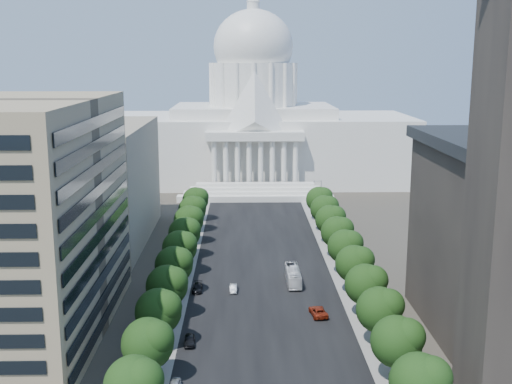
{
  "coord_description": "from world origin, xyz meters",
  "views": [
    {
      "loc": [
        -4.19,
        -62.08,
        46.22
      ],
      "look_at": [
        -1.19,
        80.53,
        16.68
      ],
      "focal_mm": 45.0,
      "sensor_mm": 36.0,
      "label": 1
    }
  ],
  "objects": [
    {
      "name": "car_red",
      "position": [
        9.57,
        48.48,
        0.8
      ],
      "size": [
        3.4,
        6.08,
        1.61
      ],
      "primitive_type": "imported",
      "rotation": [
        0.0,
        0.0,
        3.27
      ],
      "color": "maroon",
      "rests_on": "ground"
    },
    {
      "name": "tree_l_f",
      "position": [
        -17.66,
        71.81,
        6.45
      ],
      "size": [
        7.79,
        7.6,
        9.97
      ],
      "color": "#33261C",
      "rests_on": "ground"
    },
    {
      "name": "tree_r_g",
      "position": [
        18.34,
        83.81,
        6.45
      ],
      "size": [
        7.79,
        7.6,
        9.97
      ],
      "color": "#33261C",
      "rests_on": "ground"
    },
    {
      "name": "tree_r_f",
      "position": [
        18.34,
        71.81,
        6.45
      ],
      "size": [
        7.79,
        7.6,
        9.97
      ],
      "color": "#33261C",
      "rests_on": "ground"
    },
    {
      "name": "city_bus",
      "position": [
        6.33,
        66.32,
        1.6
      ],
      "size": [
        2.82,
        11.55,
        3.21
      ],
      "primitive_type": "imported",
      "rotation": [
        0.0,
        0.0,
        0.01
      ],
      "color": "silver",
      "rests_on": "ground"
    },
    {
      "name": "tree_r_a",
      "position": [
        18.34,
        11.81,
        6.45
      ],
      "size": [
        7.79,
        7.6,
        9.97
      ],
      "color": "#33261C",
      "rests_on": "ground"
    },
    {
      "name": "streetlight_c",
      "position": [
        19.9,
        60.0,
        5.82
      ],
      "size": [
        2.61,
        0.44,
        9.0
      ],
      "color": "gray",
      "rests_on": "ground"
    },
    {
      "name": "tree_l_c",
      "position": [
        -17.66,
        35.81,
        6.45
      ],
      "size": [
        7.79,
        7.6,
        9.97
      ],
      "color": "#33261C",
      "rests_on": "ground"
    },
    {
      "name": "tree_l_a",
      "position": [
        -17.66,
        11.81,
        6.45
      ],
      "size": [
        7.79,
        7.6,
        9.97
      ],
      "color": "#33261C",
      "rests_on": "ground"
    },
    {
      "name": "tree_l_d",
      "position": [
        -17.66,
        47.81,
        6.45
      ],
      "size": [
        7.79,
        7.6,
        9.97
      ],
      "color": "#33261C",
      "rests_on": "ground"
    },
    {
      "name": "tree_l_i",
      "position": [
        -17.66,
        107.81,
        6.45
      ],
      "size": [
        7.79,
        7.6,
        9.97
      ],
      "color": "#33261C",
      "rests_on": "ground"
    },
    {
      "name": "tree_r_d",
      "position": [
        18.34,
        47.81,
        6.45
      ],
      "size": [
        7.79,
        7.6,
        9.97
      ],
      "color": "#33261C",
      "rests_on": "ground"
    },
    {
      "name": "car_dark_a",
      "position": [
        -13.09,
        36.74,
        0.75
      ],
      "size": [
        2.06,
        4.5,
        1.5
      ],
      "primitive_type": "imported",
      "rotation": [
        0.0,
        0.0,
        0.07
      ],
      "color": "black",
      "rests_on": "ground"
    },
    {
      "name": "tree_r_b",
      "position": [
        18.34,
        23.81,
        6.45
      ],
      "size": [
        7.79,
        7.6,
        9.97
      ],
      "color": "#33261C",
      "rests_on": "ground"
    },
    {
      "name": "tree_l_e",
      "position": [
        -17.66,
        59.81,
        6.45
      ],
      "size": [
        7.79,
        7.6,
        9.97
      ],
      "color": "#33261C",
      "rests_on": "ground"
    },
    {
      "name": "tree_l_h",
      "position": [
        -17.66,
        95.81,
        6.45
      ],
      "size": [
        7.79,
        7.6,
        9.97
      ],
      "color": "#33261C",
      "rests_on": "ground"
    },
    {
      "name": "tree_l_g",
      "position": [
        -17.66,
        83.81,
        6.45
      ],
      "size": [
        7.79,
        7.6,
        9.97
      ],
      "color": "#33261C",
      "rests_on": "ground"
    },
    {
      "name": "sidewalk_right",
      "position": [
        19.0,
        90.0,
        0.0
      ],
      "size": [
        8.0,
        260.0,
        0.02
      ],
      "primitive_type": "cube",
      "color": "gray",
      "rests_on": "ground"
    },
    {
      "name": "streetlight_e",
      "position": [
        19.9,
        110.0,
        5.82
      ],
      "size": [
        2.61,
        0.44,
        9.0
      ],
      "color": "gray",
      "rests_on": "ground"
    },
    {
      "name": "office_block_left_far",
      "position": [
        -48.0,
        100.0,
        15.0
      ],
      "size": [
        38.0,
        52.0,
        30.0
      ],
      "primitive_type": "cube",
      "color": "gray",
      "rests_on": "ground"
    },
    {
      "name": "tree_l_b",
      "position": [
        -17.66,
        23.81,
        6.45
      ],
      "size": [
        7.79,
        7.6,
        9.97
      ],
      "color": "#33261C",
      "rests_on": "ground"
    },
    {
      "name": "car_silver",
      "position": [
        -6.21,
        61.33,
        0.68
      ],
      "size": [
        1.49,
        4.12,
        1.35
      ],
      "primitive_type": "imported",
      "rotation": [
        0.0,
        0.0,
        0.01
      ],
      "color": "#ABAFB3",
      "rests_on": "ground"
    },
    {
      "name": "capitol",
      "position": [
        0.0,
        184.89,
        20.01
      ],
      "size": [
        120.0,
        56.0,
        73.0
      ],
      "color": "white",
      "rests_on": "ground"
    },
    {
      "name": "car_dark_b",
      "position": [
        -13.5,
        61.74,
        0.71
      ],
      "size": [
        2.01,
        4.89,
        1.42
      ],
      "primitive_type": "imported",
      "rotation": [
        0.0,
        0.0,
        -0.0
      ],
      "color": "black",
      "rests_on": "ground"
    },
    {
      "name": "tree_r_h",
      "position": [
        18.34,
        95.81,
        6.45
      ],
      "size": [
        7.79,
        7.6,
        9.97
      ],
      "color": "#33261C",
      "rests_on": "ground"
    },
    {
      "name": "tree_l_j",
      "position": [
        -17.66,
        119.81,
        6.45
      ],
      "size": [
        7.79,
        7.6,
        9.97
      ],
      "color": "#33261C",
      "rests_on": "ground"
    },
    {
      "name": "streetlight_d",
      "position": [
        19.9,
        85.0,
        5.82
      ],
      "size": [
        2.61,
        0.44,
        9.0
      ],
      "color": "gray",
      "rests_on": "ground"
    },
    {
      "name": "tree_r_j",
      "position": [
        18.34,
        119.81,
        6.45
      ],
      "size": [
        7.79,
        7.6,
        9.97
      ],
      "color": "#33261C",
      "rests_on": "ground"
    },
    {
      "name": "tree_r_c",
      "position": [
        18.34,
        35.81,
        6.45
      ],
      "size": [
        7.79,
        7.6,
        9.97
      ],
      "color": "#33261C",
      "rests_on": "ground"
    },
    {
      "name": "tree_r_i",
      "position": [
        18.34,
        107.81,
        6.45
      ],
      "size": [
        7.79,
        7.6,
        9.97
      ],
      "color": "#33261C",
      "rests_on": "ground"
    },
    {
      "name": "tree_r_e",
      "position": [
        18.34,
        59.81,
        6.45
      ],
      "size": [
        7.79,
        7.6,
        9.97
      ],
      "color": "#33261C",
      "rests_on": "ground"
    },
    {
      "name": "streetlight_b",
      "position": [
        19.9,
        35.0,
        5.82
      ],
      "size": [
        2.61,
        0.44,
        9.0
      ],
      "color": "gray",
      "rests_on": "ground"
    },
    {
      "name": "road_asphalt",
      "position": [
        0.0,
        90.0,
        0.0
      ],
      "size": [
        30.0,
        260.0,
        0.01
      ],
      "primitive_type": "cube",
      "color": "black",
      "rests_on": "ground"
    },
    {
      "name": "streetlight_f",
      "position": [
        19.9,
        135.0,
        5.82
      ],
      "size": [
        2.61,
        0.44,
        9.0
      ],
      "color": "gray",
      "rests_on": "ground"
    },
    {
      "name": "sidewalk_left",
      "position": [
        -19.0,
        90.0,
        0.0
      ],
      "size": [
        8.0,
        260.0,
        0.02
      ],
      "primitive_type": "cube",
      "color": "gray",
      "rests_on": "ground"
    }
  ]
}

